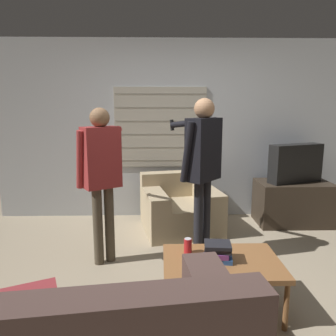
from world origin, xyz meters
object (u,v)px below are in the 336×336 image
(person_left_standing, at_px, (101,168))
(tv, at_px, (295,163))
(person_right_standing, at_px, (202,159))
(soda_can, at_px, (188,246))
(spare_remote, at_px, (190,264))
(coffee_table, at_px, (222,265))
(armchair_beige, at_px, (180,208))
(book_stack, at_px, (218,252))

(person_left_standing, bearing_deg, tv, -8.56)
(person_right_standing, distance_m, soda_can, 1.03)
(person_left_standing, distance_m, spare_remote, 1.36)
(person_left_standing, relative_size, spare_remote, 13.01)
(coffee_table, height_order, tv, tv)
(person_left_standing, bearing_deg, spare_remote, -81.28)
(soda_can, bearing_deg, tv, 48.09)
(tv, height_order, person_right_standing, person_right_standing)
(person_left_standing, xyz_separation_m, soda_can, (0.83, -0.70, -0.53))
(soda_can, bearing_deg, coffee_table, -29.05)
(tv, bearing_deg, soda_can, 27.76)
(person_left_standing, relative_size, person_right_standing, 0.95)
(soda_can, bearing_deg, spare_remote, -91.62)
(tv, distance_m, person_left_standing, 2.69)
(coffee_table, xyz_separation_m, person_left_standing, (-1.08, 0.85, 0.63))
(tv, distance_m, spare_remote, 2.63)
(coffee_table, relative_size, tv, 1.17)
(armchair_beige, xyz_separation_m, book_stack, (0.19, -1.78, 0.21))
(armchair_beige, relative_size, soda_can, 8.79)
(armchair_beige, bearing_deg, tv, 174.69)
(person_left_standing, distance_m, person_right_standing, 1.04)
(soda_can, bearing_deg, person_right_standing, 75.44)
(spare_remote, bearing_deg, book_stack, 58.82)
(person_right_standing, distance_m, spare_remote, 1.24)
(coffee_table, bearing_deg, armchair_beige, 97.37)
(armchair_beige, distance_m, soda_can, 1.64)
(book_stack, distance_m, soda_can, 0.27)
(armchair_beige, bearing_deg, soda_can, 77.42)
(person_right_standing, bearing_deg, armchair_beige, 54.40)
(coffee_table, distance_m, tv, 2.42)
(coffee_table, bearing_deg, person_left_standing, 142.08)
(tv, relative_size, soda_can, 6.28)
(person_right_standing, xyz_separation_m, soda_can, (-0.21, -0.81, -0.60))
(armchair_beige, relative_size, book_stack, 4.56)
(tv, bearing_deg, person_right_standing, 14.88)
(soda_can, relative_size, spare_remote, 1.02)
(tv, xyz_separation_m, soda_can, (-1.62, -1.80, -0.37))
(soda_can, height_order, spare_remote, soda_can)
(armchair_beige, distance_m, person_right_standing, 1.16)
(coffee_table, relative_size, book_stack, 3.83)
(coffee_table, bearing_deg, spare_remote, -163.28)
(person_left_standing, height_order, soda_can, person_left_standing)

